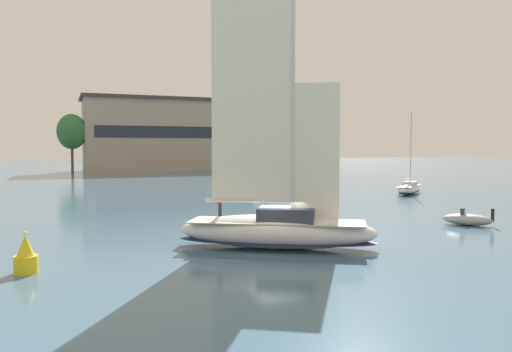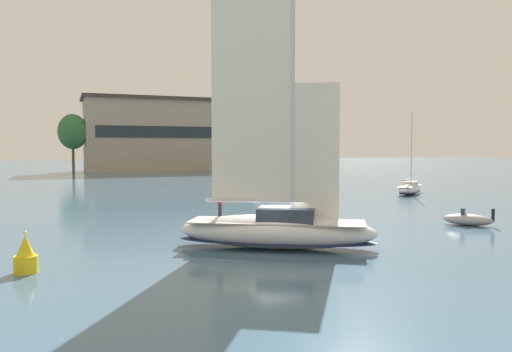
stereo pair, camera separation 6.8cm
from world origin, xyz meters
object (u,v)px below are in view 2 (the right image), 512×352
Objects in this scene: sailboat_main at (277,227)px; sailboat_moored_near_marina at (410,188)px; tree_shore_center at (73,132)px; channel_buoy at (26,257)px; motor_tender at (468,219)px; sailboat_moored_mid_channel at (310,182)px; tree_shore_left at (267,112)px.

sailboat_main reaches higher than sailboat_moored_near_marina.
channel_buoy is at bearing -92.55° from tree_shore_center.
sailboat_main reaches higher than motor_tender.
sailboat_moored_mid_channel reaches higher than channel_buoy.
tree_shore_center is 0.84× the size of sailboat_main.
sailboat_moored_near_marina is at bearing -61.46° from tree_shore_center.
channel_buoy is at bearing -118.81° from tree_shore_left.
motor_tender is at bearing -102.88° from tree_shore_left.
tree_shore_left is at bearing 67.75° from sailboat_main.
sailboat_moored_mid_channel reaches higher than motor_tender.
tree_shore_left is 96.39m from channel_buoy.
sailboat_main is 1.55× the size of sailboat_moored_near_marina.
sailboat_moored_near_marina is at bearing 60.91° from motor_tender.
sailboat_moored_mid_channel is (28.78, -51.90, -7.91)m from tree_shore_center.
tree_shore_left is 42.64m from tree_shore_center.
sailboat_moored_near_marina reaches higher than motor_tender.
sailboat_moored_mid_channel is 3.39× the size of motor_tender.
tree_shore_left is 10.67× the size of channel_buoy.
motor_tender is (15.48, 2.32, -0.74)m from sailboat_main.
tree_shore_left reaches higher than motor_tender.
tree_shore_left reaches higher than sailboat_moored_near_marina.
sailboat_moored_mid_channel is (-13.32, -47.21, -12.74)m from tree_shore_left.
tree_shore_left reaches higher than sailboat_main.
sailboat_moored_mid_channel reaches higher than sailboat_moored_near_marina.
tree_shore_center is 88.85m from channel_buoy.
sailboat_main is at bearing -84.63° from tree_shore_center.
sailboat_moored_near_marina is (-6.96, -59.92, -12.87)m from tree_shore_left.
motor_tender is (23.70, -85.18, -8.27)m from tree_shore_center.
sailboat_moored_mid_channel is 6.32× the size of channel_buoy.
sailboat_moored_mid_channel is (-6.36, 12.72, 0.13)m from sailboat_moored_near_marina.
sailboat_main is at bearing -120.01° from sailboat_moored_mid_channel.
tree_shore_left is at bearing 61.19° from channel_buoy.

